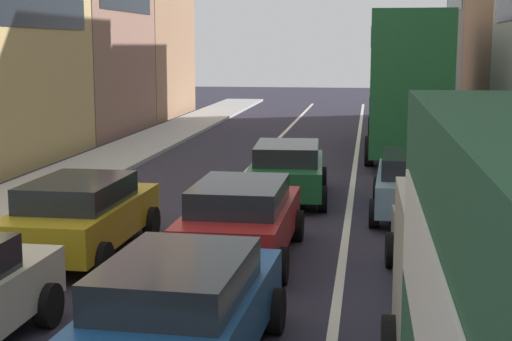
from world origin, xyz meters
The scene contains 10 objects.
sidewalk_left centered at (-6.70, 20.00, 0.07)m, with size 2.60×64.00×0.14m, color #B1B1B1.
lane_stripe_left centered at (-1.70, 20.00, 0.01)m, with size 0.16×60.00×0.01m, color silver.
lane_stripe_right centered at (1.70, 20.00, 0.01)m, with size 0.16×60.00×0.01m, color silver.
sedan_centre_lane_second centered at (-0.08, 6.30, 0.80)m, with size 2.20×4.37×1.49m.
hatchback_centre_lane_third centered at (-0.19, 11.40, 0.80)m, with size 2.07×4.31×1.49m.
sedan_left_lane_third centered at (-3.27, 11.30, 0.80)m, with size 2.10×4.32×1.49m.
coupe_centre_lane_fourth centered at (0.06, 17.13, 0.80)m, with size 2.27×4.40×1.49m.
sedan_right_lane_behind_truck centered at (3.57, 9.81, 0.80)m, with size 2.18×4.36×1.49m.
wagon_right_lane_far centered at (3.26, 15.69, 0.80)m, with size 2.18×4.36×1.49m.
bus_mid_queue_primary centered at (3.45, 26.28, 2.83)m, with size 2.90×10.53×5.06m.
Camera 1 is at (2.14, -2.45, 4.00)m, focal length 54.06 mm.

